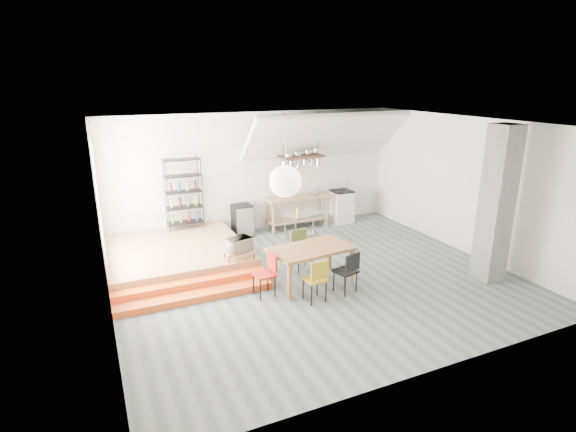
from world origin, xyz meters
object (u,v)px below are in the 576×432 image
rolling_cart (305,226)px  mini_fridge (242,220)px  stove (341,206)px  dining_table (311,251)px

rolling_cart → mini_fridge: bearing=113.1°
stove → rolling_cart: (-1.96, -1.58, 0.11)m
stove → dining_table: (-2.69, -3.36, 0.21)m
mini_fridge → stove: bearing=-0.8°
stove → mini_fridge: 3.00m
stove → rolling_cart: bearing=-141.1°
stove → mini_fridge: bearing=179.2°
stove → mini_fridge: stove is taller
dining_table → mini_fridge: (-0.31, 3.40, -0.28)m
stove → rolling_cart: size_ratio=1.18×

